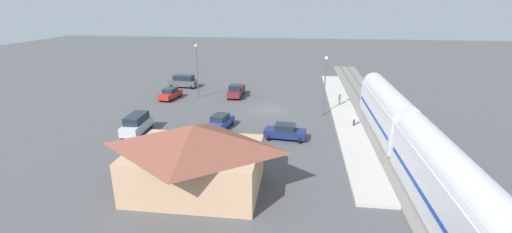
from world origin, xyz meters
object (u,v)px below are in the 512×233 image
passenger_train (408,134)px  suv_charcoal (183,81)px  station_building (195,156)px  light_pole_near_platform (325,79)px  sedan_navy (285,132)px  pickup_maroon (236,90)px  pedestrian_waiting_far (354,118)px  pedestrian_on_platform (340,98)px  sedan_red (170,94)px  suv_silver (137,124)px  light_pole_lot_center (197,65)px  sedan_blue (220,122)px

passenger_train → suv_charcoal: bearing=-40.7°
station_building → light_pole_near_platform: size_ratio=1.39×
sedan_navy → pickup_maroon: 18.86m
pedestrian_waiting_far → pickup_maroon: 20.62m
station_building → pedestrian_on_platform: station_building is taller
pedestrian_waiting_far → sedan_navy: size_ratio=0.37×
sedan_red → light_pole_near_platform: light_pole_near_platform is taller
sedan_red → suv_silver: suv_silver is taller
light_pole_near_platform → light_pole_lot_center: light_pole_lot_center is taller
suv_charcoal → pickup_maroon: bearing=154.6°
suv_silver → sedan_navy: suv_silver is taller
pedestrian_waiting_far → light_pole_near_platform: (3.37, -4.59, 3.63)m
passenger_train → light_pole_lot_center: bearing=-37.7°
pedestrian_waiting_far → suv_charcoal: suv_charcoal is taller
passenger_train → light_pole_lot_center: light_pole_lot_center is taller
pickup_maroon → light_pole_near_platform: light_pole_near_platform is taller
sedan_navy → light_pole_lot_center: light_pole_lot_center is taller
sedan_red → light_pole_near_platform: (-23.09, 4.99, 4.04)m
light_pole_near_platform → light_pole_lot_center: bearing=-18.6°
pedestrian_waiting_far → sedan_blue: pedestrian_waiting_far is taller
passenger_train → pedestrian_waiting_far: bearing=-69.0°
suv_charcoal → sedan_blue: (-11.11, 19.47, -0.27)m
sedan_navy → suv_charcoal: (18.91, -21.73, 0.27)m
pedestrian_waiting_far → suv_charcoal: size_ratio=0.34×
sedan_navy → sedan_blue: same height
suv_silver → suv_charcoal: size_ratio=0.98×
suv_silver → pickup_maroon: size_ratio=0.92×
suv_silver → station_building: bearing=133.1°
pedestrian_on_platform → suv_silver: bearing=29.4°
passenger_train → suv_charcoal: (30.35, -26.12, -1.71)m
light_pole_lot_center → suv_silver: bearing=80.8°
light_pole_near_platform → pedestrian_waiting_far: bearing=126.3°
passenger_train → sedan_red: bearing=-31.8°
suv_silver → pickup_maroon: (-8.40, -17.19, -0.12)m
suv_silver → passenger_train: bearing=171.9°
sedan_navy → light_pole_near_platform: size_ratio=0.60×
pedestrian_on_platform → suv_silver: 27.71m
light_pole_near_platform → station_building: bearing=61.5°
pedestrian_on_platform → sedan_blue: pedestrian_on_platform is taller
pedestrian_waiting_far → pickup_maroon: (16.57, -12.28, -0.25)m
station_building → sedan_navy: size_ratio=2.32×
pedestrian_waiting_far → sedan_red: 28.14m
passenger_train → pedestrian_waiting_far: size_ratio=20.21×
pedestrian_on_platform → sedan_red: bearing=-2.0°
pedestrian_waiting_far → suv_charcoal: 31.94m
pedestrian_on_platform → light_pole_lot_center: light_pole_lot_center is taller
passenger_train → pedestrian_on_platform: 18.19m
suv_silver → suv_charcoal: (1.96, -22.10, 0.00)m
station_building → pedestrian_on_platform: bearing=-119.1°
passenger_train → pedestrian_on_platform: bearing=-76.4°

